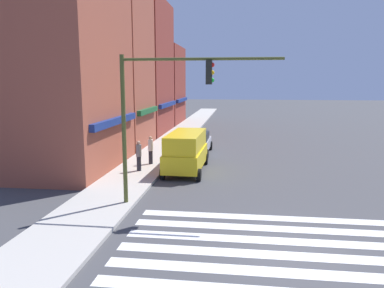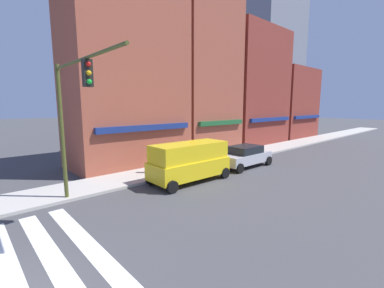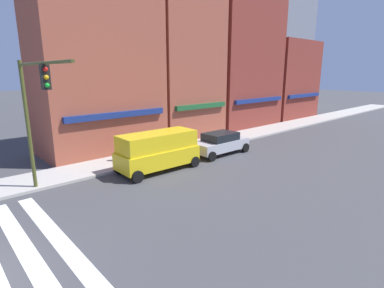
{
  "view_description": "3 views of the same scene",
  "coord_description": "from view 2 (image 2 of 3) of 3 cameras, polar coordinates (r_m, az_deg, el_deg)",
  "views": [
    {
      "loc": [
        -11.64,
        1.57,
        5.32
      ],
      "look_at": [
        12.7,
        4.7,
        1.2
      ],
      "focal_mm": 35.0,
      "sensor_mm": 36.0,
      "label": 1
    },
    {
      "loc": [
        -0.05,
        -6.52,
        4.55
      ],
      "look_at": [
        11.31,
        6.0,
        2.0
      ],
      "focal_mm": 24.0,
      "sensor_mm": 36.0,
      "label": 2
    },
    {
      "loc": [
        -0.19,
        -9.65,
        5.88
      ],
      "look_at": [
        12.7,
        4.7,
        1.2
      ],
      "focal_mm": 28.0,
      "sensor_mm": 36.0,
      "label": 3
    }
  ],
  "objects": [
    {
      "name": "tower_distant",
      "position": [
        68.95,
        14.95,
        26.65
      ],
      "size": [
        16.28,
        15.63,
        52.48
      ],
      "color": "gray",
      "rests_on": "ground_plane"
    },
    {
      "name": "sedan_silver",
      "position": [
        19.5,
        11.7,
        -2.56
      ],
      "size": [
        4.41,
        2.02,
        1.59
      ],
      "rotation": [
        0.0,
        0.0,
        -0.01
      ],
      "color": "#B7B7BC",
      "rests_on": "ground_plane"
    },
    {
      "name": "storefront_row",
      "position": [
        27.7,
        7.23,
        12.88
      ],
      "size": [
        33.98,
        5.3,
        15.24
      ],
      "color": "#9E4C38",
      "rests_on": "ground_plane"
    },
    {
      "name": "pedestrian_white_shirt",
      "position": [
        17.93,
        -3.05,
        -2.62
      ],
      "size": [
        0.32,
        0.32,
        1.77
      ],
      "rotation": [
        0.0,
        0.0,
        5.12
      ],
      "color": "#23232D",
      "rests_on": "sidewalk_left"
    },
    {
      "name": "traffic_signal",
      "position": [
        11.84,
        -25.2,
        7.47
      ],
      "size": [
        0.32,
        6.58,
        6.4
      ],
      "color": "#474C1E",
      "rests_on": "ground_plane"
    },
    {
      "name": "van_yellow",
      "position": [
        15.37,
        -0.55,
        -3.69
      ],
      "size": [
        5.04,
        2.22,
        2.34
      ],
      "rotation": [
        0.0,
        0.0,
        -0.02
      ],
      "color": "yellow",
      "rests_on": "ground_plane"
    },
    {
      "name": "pedestrian_grey_coat",
      "position": [
        17.02,
        -8.54,
        -3.31
      ],
      "size": [
        0.32,
        0.32,
        1.77
      ],
      "rotation": [
        0.0,
        0.0,
        3.19
      ],
      "color": "#23232D",
      "rests_on": "sidewalk_left"
    }
  ]
}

